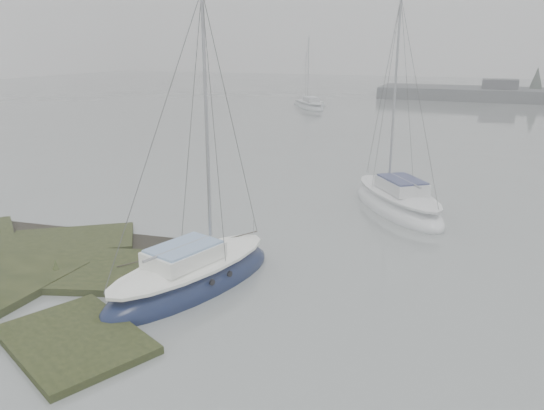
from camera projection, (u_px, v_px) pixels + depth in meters
The scene contains 5 objects.
ground at pixel (357, 136), 39.30m from camera, with size 160.00×160.00×0.00m, color slate.
sailboat_main at pixel (192, 278), 14.75m from camera, with size 3.61×6.28×8.42m.
sailboat_white at pixel (397, 203), 21.62m from camera, with size 5.43×6.29×8.89m.
sailboat_far_a at pixel (310, 106), 55.69m from camera, with size 4.99×5.50×7.92m.
sailboat_far_c at pixel (309, 104), 58.22m from camera, with size 4.53×2.82×6.09m.
Camera 1 is at (8.56, -8.68, 6.50)m, focal length 35.00 mm.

